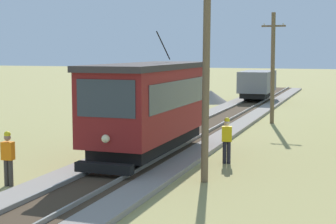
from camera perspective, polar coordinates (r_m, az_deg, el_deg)
The scene contains 7 objects.
red_tram at distance 21.40m, azimuth -1.93°, elevation 0.79°, with size 2.60×8.54×4.79m.
freight_car at distance 45.42m, azimuth 9.41°, elevation 2.94°, with size 2.40×5.20×2.31m.
utility_pole_near_tram at distance 17.66m, azimuth 4.06°, elevation 5.30°, with size 1.40×0.48×7.72m.
utility_pole_mid at distance 32.35m, azimuth 11.00°, elevation 4.69°, with size 1.40×0.49×6.53m.
gravel_pile at distance 44.76m, azimuth 4.54°, elevation 1.62°, with size 3.02×3.02×1.04m, color gray.
track_worker at distance 17.99m, azimuth -16.54°, elevation -4.47°, with size 0.40×0.27×1.78m.
second_worker at distance 20.81m, azimuth 6.23°, elevation -2.76°, with size 0.42×0.31×1.78m.
Camera 1 is at (7.67, -1.18, 4.33)m, focal length 57.72 mm.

